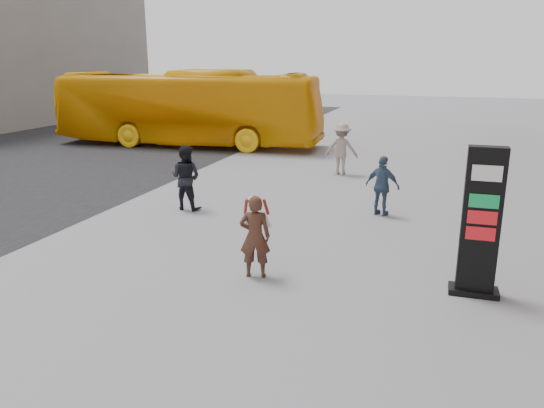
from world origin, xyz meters
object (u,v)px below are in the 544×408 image
(pedestrian_c, at_px, (382,186))
(pedestrian_a, at_px, (186,177))
(woman, at_px, (255,235))
(info_pylon, at_px, (481,223))
(bus, at_px, (188,108))
(pedestrian_b, at_px, (342,149))

(pedestrian_c, bearing_deg, pedestrian_a, 27.63)
(woman, bearing_deg, pedestrian_c, -124.66)
(info_pylon, xyz_separation_m, bus, (-12.06, 12.87, 0.41))
(info_pylon, height_order, pedestrian_b, info_pylon)
(bus, bearing_deg, pedestrian_c, -134.54)
(bus, height_order, pedestrian_c, bus)
(woman, distance_m, pedestrian_b, 9.36)
(woman, height_order, pedestrian_a, pedestrian_a)
(info_pylon, distance_m, woman, 3.92)
(bus, bearing_deg, pedestrian_a, -156.92)
(info_pylon, bearing_deg, pedestrian_c, 115.18)
(bus, distance_m, pedestrian_a, 10.85)
(bus, xyz_separation_m, pedestrian_c, (9.92, -8.59, -0.93))
(bus, bearing_deg, info_pylon, -140.53)
(info_pylon, bearing_deg, woman, -174.37)
(pedestrian_a, bearing_deg, bus, -60.41)
(info_pylon, distance_m, bus, 17.64)
(bus, relative_size, pedestrian_a, 7.04)
(woman, relative_size, pedestrian_b, 0.88)
(woman, bearing_deg, pedestrian_b, -103.11)
(pedestrian_a, distance_m, pedestrian_c, 5.17)
(info_pylon, height_order, pedestrian_c, info_pylon)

